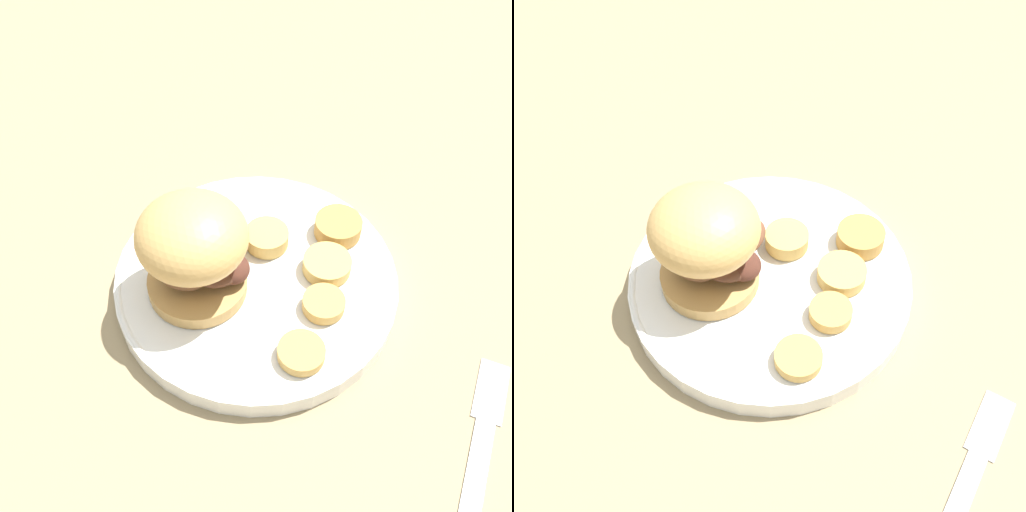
# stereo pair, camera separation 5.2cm
# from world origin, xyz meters

# --- Properties ---
(ground_plane) EXTENTS (4.00, 4.00, 0.00)m
(ground_plane) POSITION_xyz_m (0.00, 0.00, 0.00)
(ground_plane) COLOR #937F5B
(dinner_plate) EXTENTS (0.26, 0.26, 0.02)m
(dinner_plate) POSITION_xyz_m (0.00, 0.00, 0.01)
(dinner_plate) COLOR white
(dinner_plate) RESTS_ON ground_plane
(sandwich) EXTENTS (0.10, 0.11, 0.10)m
(sandwich) POSITION_xyz_m (-0.05, -0.02, 0.08)
(sandwich) COLOR tan
(sandwich) RESTS_ON dinner_plate
(potato_round_0) EXTENTS (0.04, 0.04, 0.02)m
(potato_round_0) POSITION_xyz_m (0.08, 0.05, 0.03)
(potato_round_0) COLOR #BC8942
(potato_round_0) RESTS_ON dinner_plate
(potato_round_1) EXTENTS (0.04, 0.04, 0.01)m
(potato_round_1) POSITION_xyz_m (0.06, 0.01, 0.03)
(potato_round_1) COLOR tan
(potato_round_1) RESTS_ON dinner_plate
(potato_round_2) EXTENTS (0.04, 0.04, 0.01)m
(potato_round_2) POSITION_xyz_m (0.04, -0.08, 0.03)
(potato_round_2) COLOR tan
(potato_round_2) RESTS_ON dinner_plate
(potato_round_3) EXTENTS (0.04, 0.04, 0.01)m
(potato_round_3) POSITION_xyz_m (0.06, -0.03, 0.03)
(potato_round_3) COLOR tan
(potato_round_3) RESTS_ON dinner_plate
(potato_round_4) EXTENTS (0.04, 0.04, 0.02)m
(potato_round_4) POSITION_xyz_m (0.01, 0.04, 0.03)
(potato_round_4) COLOR tan
(potato_round_4) RESTS_ON dinner_plate
(fork) EXTENTS (0.07, 0.15, 0.00)m
(fork) POSITION_xyz_m (0.18, -0.14, 0.00)
(fork) COLOR silver
(fork) RESTS_ON ground_plane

